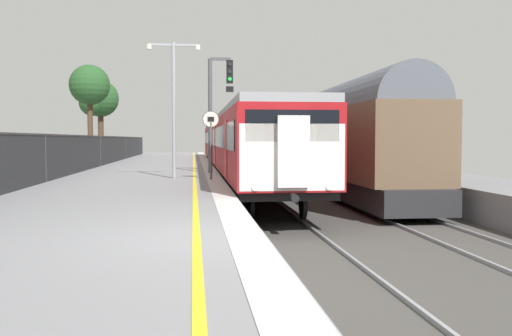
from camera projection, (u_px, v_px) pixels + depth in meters
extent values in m
cube|color=gray|center=(50.00, 273.00, 8.45)|extent=(6.40, 110.00, 1.00)
cube|color=silver|center=(246.00, 236.00, 8.74)|extent=(0.60, 110.00, 0.01)
cube|color=yellow|center=(196.00, 237.00, 8.66)|extent=(0.12, 110.00, 0.01)
cube|color=gray|center=(309.00, 296.00, 8.90)|extent=(0.07, 110.00, 0.08)
cube|color=gray|center=(398.00, 294.00, 9.05)|extent=(0.07, 110.00, 0.08)
cube|color=maroon|center=(253.00, 144.00, 23.91)|extent=(2.80, 19.12, 2.30)
cube|color=black|center=(253.00, 175.00, 23.97)|extent=(2.64, 18.52, 0.25)
cube|color=gray|center=(253.00, 114.00, 23.84)|extent=(2.68, 19.12, 0.24)
cube|color=black|center=(219.00, 137.00, 23.74)|extent=(0.02, 17.52, 0.84)
cube|color=red|center=(226.00, 148.00, 19.02)|extent=(0.03, 1.10, 1.90)
cube|color=red|center=(215.00, 145.00, 28.50)|extent=(0.03, 1.10, 1.90)
cylinder|color=black|center=(251.00, 206.00, 17.01)|extent=(0.12, 0.84, 0.84)
cylinder|color=black|center=(303.00, 205.00, 17.18)|extent=(0.12, 0.84, 0.84)
cylinder|color=black|center=(225.00, 176.00, 30.82)|extent=(0.12, 0.84, 0.84)
cylinder|color=black|center=(254.00, 176.00, 30.99)|extent=(0.12, 0.84, 0.84)
cube|color=maroon|center=(226.00, 142.00, 43.48)|extent=(2.80, 19.12, 2.30)
cube|color=black|center=(226.00, 159.00, 43.55)|extent=(2.64, 18.52, 0.25)
cube|color=gray|center=(226.00, 125.00, 43.42)|extent=(2.68, 19.12, 0.24)
cube|color=black|center=(207.00, 138.00, 43.31)|extent=(0.02, 17.52, 0.84)
cube|color=red|center=(209.00, 144.00, 38.59)|extent=(0.03, 1.10, 1.90)
cube|color=red|center=(206.00, 143.00, 48.08)|extent=(0.03, 1.10, 1.90)
cylinder|color=black|center=(220.00, 170.00, 36.58)|extent=(0.12, 0.84, 0.84)
cylinder|color=black|center=(245.00, 170.00, 36.75)|extent=(0.12, 0.84, 0.84)
cylinder|color=black|center=(213.00, 162.00, 50.40)|extent=(0.12, 0.84, 0.84)
cylinder|color=black|center=(230.00, 161.00, 50.57)|extent=(0.12, 0.84, 0.84)
cube|color=silver|center=(292.00, 157.00, 14.47)|extent=(2.70, 0.10, 1.70)
cube|color=black|center=(292.00, 126.00, 14.42)|extent=(2.40, 0.08, 0.80)
cube|color=silver|center=(293.00, 152.00, 14.33)|extent=(0.80, 0.24, 1.80)
cylinder|color=white|center=(255.00, 187.00, 14.35)|extent=(0.18, 0.06, 0.18)
cylinder|color=white|center=(329.00, 187.00, 14.55)|extent=(0.18, 0.06, 0.18)
cylinder|color=black|center=(294.00, 198.00, 14.24)|extent=(0.20, 0.35, 0.20)
cube|color=black|center=(226.00, 122.00, 43.41)|extent=(0.60, 0.90, 0.20)
cube|color=#232326|center=(355.00, 185.00, 23.16)|extent=(2.30, 13.97, 0.79)
cube|color=brown|center=(355.00, 143.00, 23.08)|extent=(2.60, 13.17, 2.62)
cylinder|color=#515660|center=(355.00, 110.00, 23.01)|extent=(2.39, 12.77, 2.39)
cylinder|color=black|center=(375.00, 202.00, 18.14)|extent=(0.12, 0.84, 0.84)
cylinder|color=black|center=(422.00, 201.00, 18.31)|extent=(0.12, 0.84, 0.84)
cylinder|color=black|center=(311.00, 179.00, 28.03)|extent=(0.12, 0.84, 0.84)
cylinder|color=black|center=(342.00, 179.00, 28.20)|extent=(0.12, 0.84, 0.84)
cube|color=#232326|center=(292.00, 167.00, 37.83)|extent=(2.30, 13.97, 0.79)
cube|color=brown|center=(292.00, 141.00, 37.74)|extent=(2.60, 13.17, 2.62)
cylinder|color=#515660|center=(292.00, 121.00, 37.67)|extent=(2.39, 12.77, 2.39)
cylinder|color=black|center=(293.00, 174.00, 32.80)|extent=(0.12, 0.84, 0.84)
cylinder|color=black|center=(320.00, 173.00, 32.97)|extent=(0.12, 0.84, 0.84)
cylinder|color=black|center=(270.00, 166.00, 42.70)|extent=(0.12, 0.84, 0.84)
cylinder|color=black|center=(291.00, 165.00, 42.87)|extent=(0.12, 0.84, 0.84)
cube|color=#232326|center=(264.00, 159.00, 52.49)|extent=(2.30, 13.97, 0.79)
cube|color=brown|center=(264.00, 141.00, 52.40)|extent=(2.60, 13.17, 2.62)
cylinder|color=#515660|center=(264.00, 126.00, 52.34)|extent=(2.39, 12.77, 2.39)
cylinder|color=black|center=(263.00, 163.00, 47.46)|extent=(0.12, 0.84, 0.84)
cylinder|color=black|center=(281.00, 163.00, 47.63)|extent=(0.12, 0.84, 0.84)
cylinder|color=black|center=(251.00, 159.00, 57.36)|extent=(0.12, 0.84, 0.84)
cylinder|color=black|center=(266.00, 159.00, 57.53)|extent=(0.12, 0.84, 0.84)
cylinder|color=#47474C|center=(210.00, 116.00, 24.83)|extent=(0.18, 0.18, 4.95)
cube|color=#47474C|center=(220.00, 59.00, 24.75)|extent=(0.90, 0.12, 0.12)
cube|color=black|center=(230.00, 72.00, 24.83)|extent=(0.28, 0.20, 1.00)
cylinder|color=black|center=(230.00, 64.00, 24.69)|extent=(0.16, 0.04, 0.16)
cylinder|color=black|center=(230.00, 72.00, 24.71)|extent=(0.16, 0.04, 0.16)
cylinder|color=#19D83F|center=(230.00, 79.00, 24.72)|extent=(0.16, 0.04, 0.16)
cube|color=black|center=(230.00, 89.00, 24.86)|extent=(0.32, 0.16, 0.24)
cylinder|color=#59595B|center=(211.00, 150.00, 20.86)|extent=(0.08, 0.08, 2.15)
cylinder|color=black|center=(211.00, 119.00, 20.79)|extent=(0.59, 0.02, 0.59)
cylinder|color=silver|center=(211.00, 119.00, 20.78)|extent=(0.56, 0.02, 0.56)
cube|color=black|center=(211.00, 119.00, 20.77)|extent=(0.24, 0.01, 0.18)
cylinder|color=#93999E|center=(174.00, 111.00, 21.47)|extent=(0.14, 0.14, 5.09)
cube|color=#93999E|center=(186.00, 45.00, 21.40)|extent=(0.90, 0.08, 0.08)
cylinder|color=silver|center=(198.00, 47.00, 21.45)|extent=(0.20, 0.20, 0.18)
cube|color=#93999E|center=(161.00, 45.00, 21.30)|extent=(0.90, 0.08, 0.08)
cylinder|color=silver|center=(149.00, 47.00, 21.26)|extent=(0.20, 0.20, 0.18)
cylinder|color=#38383D|center=(45.00, 158.00, 19.66)|extent=(0.07, 0.07, 1.64)
cylinder|color=#38383D|center=(100.00, 151.00, 31.27)|extent=(0.07, 0.07, 1.64)
cylinder|color=#38383D|center=(125.00, 148.00, 42.87)|extent=(0.07, 0.07, 1.64)
cylinder|color=#38383D|center=(140.00, 146.00, 54.47)|extent=(0.07, 0.07, 1.64)
cylinder|color=#473323|center=(101.00, 133.00, 45.21)|extent=(0.44, 0.44, 3.87)
sphere|color=#234C23|center=(100.00, 99.00, 45.07)|extent=(2.87, 2.87, 2.87)
sphere|color=#234C23|center=(92.00, 103.00, 44.52)|extent=(2.06, 2.06, 2.06)
cylinder|color=#473323|center=(90.00, 128.00, 40.34)|extent=(0.37, 0.37, 4.50)
sphere|color=#234C23|center=(90.00, 85.00, 40.19)|extent=(2.83, 2.83, 2.83)
sphere|color=#234C23|center=(86.00, 90.00, 40.04)|extent=(1.65, 1.65, 1.65)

